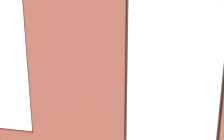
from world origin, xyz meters
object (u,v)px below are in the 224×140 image
(cup_ceramic, at_px, (98,87))
(remote_gray, at_px, (108,86))
(candle_jar, at_px, (113,86))
(media_console, at_px, (15,92))
(table_plant_small, at_px, (115,85))
(potted_plant_mid_room_small, at_px, (149,84))
(potted_plant_between_couches, at_px, (127,107))
(coffee_table, at_px, (113,90))
(papasan_chair, at_px, (125,73))
(potted_plant_corner_near_left, at_px, (210,70))
(couch_by_window, at_px, (46,130))
(potted_plant_foreground_right, at_px, (60,66))
(potted_plant_by_left_couch, at_px, (199,86))
(potted_plant_near_tv, at_px, (9,85))
(tv_flatscreen, at_px, (13,70))

(cup_ceramic, distance_m, remote_gray, 0.33)
(candle_jar, relative_size, media_console, 0.14)
(candle_jar, height_order, table_plant_small, table_plant_small)
(remote_gray, relative_size, potted_plant_mid_room_small, 0.31)
(table_plant_small, relative_size, media_console, 0.26)
(remote_gray, relative_size, potted_plant_between_couches, 0.11)
(coffee_table, relative_size, cup_ceramic, 12.20)
(media_console, height_order, papasan_chair, papasan_chair)
(candle_jar, relative_size, potted_plant_between_couches, 0.09)
(potted_plant_mid_room_small, height_order, potted_plant_corner_near_left, potted_plant_corner_near_left)
(couch_by_window, relative_size, candle_jar, 14.89)
(potted_plant_mid_room_small, bearing_deg, potted_plant_corner_near_left, -150.08)
(couch_by_window, relative_size, cup_ceramic, 17.76)
(remote_gray, relative_size, papasan_chair, 0.14)
(table_plant_small, bearing_deg, potted_plant_corner_near_left, -144.60)
(coffee_table, distance_m, potted_plant_foreground_right, 3.03)
(media_console, height_order, potted_plant_by_left_couch, potted_plant_by_left_couch)
(papasan_chair, relative_size, potted_plant_foreground_right, 1.22)
(cup_ceramic, height_order, potted_plant_foreground_right, potted_plant_foreground_right)
(coffee_table, bearing_deg, potted_plant_corner_near_left, -147.26)
(potted_plant_near_tv, bearing_deg, potted_plant_corner_near_left, -147.11)
(potted_plant_corner_near_left, bearing_deg, candle_jar, 32.74)
(couch_by_window, bearing_deg, potted_plant_mid_room_small, -116.07)
(candle_jar, bearing_deg, papasan_chair, -92.12)
(potted_plant_foreground_right, xyz_separation_m, potted_plant_corner_near_left, (-5.32, -0.05, 0.04))
(candle_jar, xyz_separation_m, table_plant_small, (-0.10, 0.13, 0.07))
(cup_ceramic, distance_m, potted_plant_near_tv, 2.20)
(potted_plant_by_left_couch, bearing_deg, potted_plant_foreground_right, -14.19)
(papasan_chair, bearing_deg, remote_gray, 82.34)
(remote_gray, bearing_deg, potted_plant_by_left_couch, -145.25)
(candle_jar, distance_m, potted_plant_near_tv, 2.59)
(cup_ceramic, xyz_separation_m, media_console, (2.31, 0.37, -0.19))
(couch_by_window, relative_size, remote_gray, 11.33)
(cup_ceramic, xyz_separation_m, potted_plant_corner_near_left, (-3.30, -2.00, 0.21))
(papasan_chair, bearing_deg, tv_flatscreen, 40.06)
(table_plant_small, relative_size, papasan_chair, 0.20)
(cup_ceramic, xyz_separation_m, potted_plant_near_tv, (1.76, 1.28, 0.29))
(table_plant_small, relative_size, potted_plant_foreground_right, 0.25)
(coffee_table, xyz_separation_m, candle_jar, (-0.00, -0.00, 0.11))
(potted_plant_mid_room_small, relative_size, potted_plant_foreground_right, 0.56)
(couch_by_window, height_order, papasan_chair, couch_by_window)
(papasan_chair, distance_m, potted_plant_mid_room_small, 1.41)
(candle_jar, distance_m, potted_plant_by_left_couch, 2.44)
(couch_by_window, bearing_deg, coffee_table, -104.34)
(coffee_table, distance_m, tv_flatscreen, 2.81)
(couch_by_window, relative_size, potted_plant_mid_room_small, 3.55)
(media_console, bearing_deg, remote_gray, -166.71)
(couch_by_window, height_order, tv_flatscreen, tv_flatscreen)
(table_plant_small, bearing_deg, remote_gray, -41.23)
(coffee_table, height_order, remote_gray, remote_gray)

